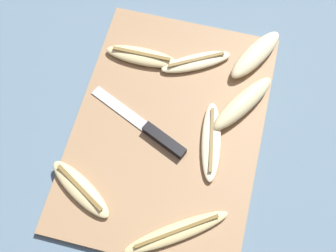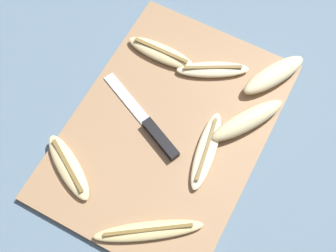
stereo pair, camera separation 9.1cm
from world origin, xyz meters
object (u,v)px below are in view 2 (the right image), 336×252
Objects in this scene: banana_ripe_center at (161,53)px; banana_pale_long at (213,70)px; knife at (154,131)px; banana_spotted_left at (149,231)px; banana_soft_right at (247,120)px; banana_mellow_near at (69,167)px; banana_cream_curved at (274,75)px; banana_bright_far at (206,150)px.

banana_ripe_center is 0.11m from banana_pale_long.
knife and banana_spotted_left have the same top height.
banana_soft_right is 1.07× the size of banana_mellow_near.
banana_cream_curved is (0.06, -0.23, 0.01)m from banana_ripe_center.
banana_ripe_center is at bearing 97.43° from banana_pale_long.
banana_bright_far is 0.22m from banana_cream_curved.
knife is at bearing -37.04° from banana_mellow_near.
knife is 0.18m from banana_mellow_near.
banana_pale_long is at bearing 55.40° from banana_soft_right.
banana_pale_long is (-0.04, 0.12, -0.01)m from banana_cream_curved.
banana_ripe_center is at bearing -6.37° from banana_mellow_near.
banana_spotted_left is (-0.28, 0.07, -0.01)m from banana_soft_right.
banana_soft_right is at bearing -105.41° from banana_ripe_center.
banana_pale_long is at bearing 21.90° from banana_bright_far.
banana_ripe_center is at bearing 24.90° from banana_spotted_left.
banana_bright_far is at bearing -60.01° from knife.
banana_soft_right is 0.10m from banana_bright_far.
banana_mellow_near is 0.31m from banana_ripe_center.
banana_mellow_near and banana_bright_far have the same top height.
banana_cream_curved is 1.02× the size of banana_pale_long.
banana_soft_right is 0.12m from banana_cream_curved.
banana_mellow_near is 1.01× the size of banana_pale_long.
banana_bright_far is (0.01, -0.11, 0.00)m from knife.
banana_soft_right reaches higher than banana_spotted_left.
banana_bright_far is 1.14× the size of banana_pale_long.
banana_pale_long is (0.18, -0.04, 0.00)m from knife.
banana_mellow_near is 0.99× the size of banana_cream_curved.
banana_pale_long is (0.08, 0.11, -0.01)m from banana_soft_right.
banana_soft_right reaches higher than banana_pale_long.
knife is 1.47× the size of banana_mellow_near.
banana_mellow_near is (0.03, 0.19, 0.00)m from banana_spotted_left.
banana_pale_long reaches higher than knife.
banana_soft_right reaches higher than banana_mellow_near.
banana_mellow_near is at bearing 79.94° from banana_spotted_left.
banana_soft_right is 1.05× the size of banana_cream_curved.
knife is at bearing 167.21° from banana_pale_long.
banana_pale_long is (0.32, -0.15, -0.00)m from banana_mellow_near.
knife is at bearing 25.57° from banana_spotted_left.
banana_cream_curved is at bearing -2.82° from banana_soft_right.
banana_pale_long is (0.01, -0.11, -0.00)m from banana_ripe_center.
banana_spotted_left is 1.08× the size of banana_bright_far.
banana_soft_right reaches higher than knife.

